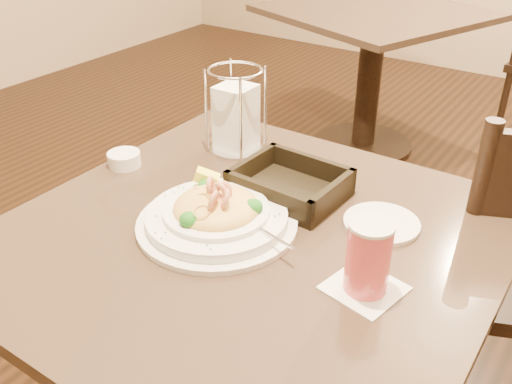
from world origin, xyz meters
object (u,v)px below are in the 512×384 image
Objects in this scene: drink_glass at (368,257)px; napkin_caddy at (236,116)px; bread_basket at (290,186)px; main_table at (251,322)px; side_plate at (382,223)px; pasta_bowl at (217,214)px; butter_ramekin at (124,159)px; background_table at (371,56)px.

napkin_caddy reaches higher than drink_glass.
main_table is at bearing -86.21° from bread_basket.
drink_glass is (0.25, -0.03, 0.29)m from main_table.
pasta_bowl is at bearing -145.09° from side_plate.
drink_glass is at bearing -74.38° from side_plate.
drink_glass is at bearing -6.58° from main_table.
main_table is 6.04× the size of side_plate.
pasta_bowl is 2.33× the size of side_plate.
butter_ramekin is at bearing -127.01° from napkin_caddy.
drink_glass is 0.66m from butter_ramekin.
background_table is 1.91m from side_plate.
background_table is 1.86m from butter_ramekin.
pasta_bowl reaches higher than background_table.
drink_glass is 0.91× the size of side_plate.
butter_ramekin is at bearing 166.52° from pasta_bowl.
drink_glass reaches higher than side_plate.
pasta_bowl is at bearing -74.87° from background_table.
side_plate is 1.96× the size of butter_ramekin.
bread_basket is 0.26m from napkin_caddy.
bread_basket is (-0.01, 0.16, 0.25)m from main_table.
napkin_caddy is 1.39× the size of side_plate.
butter_ramekin is (0.18, -1.83, 0.25)m from background_table.
napkin_caddy is at bearing 165.21° from side_plate.
main_table is 1.98m from background_table.
butter_ramekin is (-0.33, 0.08, -0.01)m from pasta_bowl.
side_plate is at bearing 0.64° from bread_basket.
bread_basket is at bearing -27.50° from napkin_caddy.
drink_glass reaches higher than bread_basket.
side_plate is at bearing -14.79° from napkin_caddy.
drink_glass is 0.21m from side_plate.
main_table is at bearing 173.42° from drink_glass.
bread_basket is 0.40m from butter_ramekin.
drink_glass reaches higher than main_table.
background_table is 1.68m from napkin_caddy.
napkin_caddy is (-0.22, 0.12, 0.07)m from bread_basket.
butter_ramekin is at bearing 171.32° from main_table.
butter_ramekin reaches higher than background_table.
pasta_bowl is 0.32m from side_plate.
pasta_bowl is 1.67× the size of napkin_caddy.
drink_glass is 0.65× the size of napkin_caddy.
napkin_caddy reaches higher than side_plate.
drink_glass is (0.84, -1.93, 0.29)m from background_table.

